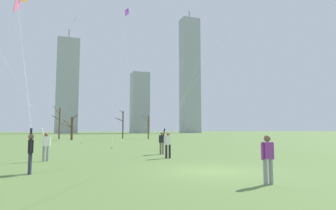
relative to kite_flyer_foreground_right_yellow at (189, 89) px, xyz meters
name	(u,v)px	position (x,y,z in m)	size (l,w,h in m)	color
ground_plane	(214,171)	(-1.48, -5.89, -4.49)	(400.00, 400.00, 0.00)	#5B7A3D
kite_flyer_foreground_right_yellow	(189,89)	(0.00, 0.00, 0.00)	(7.73, 1.49, 16.47)	black
kite_flyer_far_back_pink	(27,116)	(-9.26, -3.14, -2.09)	(2.08, 6.56, 10.01)	#33384C
kite_flyer_foreground_left_blue	(198,86)	(0.81, 0.39, 0.32)	(9.55, 10.30, 19.57)	#726656
kite_flyer_midfield_center_red	(25,104)	(-9.79, -0.26, -1.33)	(5.04, 3.52, 10.22)	gray
bystander_far_off_by_trees	(268,157)	(-1.22, -9.08, -3.58)	(0.51, 0.22, 1.62)	gray
distant_kite_high_overhead_purple	(126,19)	(-1.17, 16.94, 11.35)	(3.10, 7.83, 17.58)	purple
distant_kite_drifting_left_green	(75,27)	(-7.23, 27.28, 13.20)	(1.42, 7.23, 19.79)	green
distant_kite_drifting_right_orange	(22,7)	(-13.68, 20.86, 12.67)	(2.63, 7.20, 19.13)	orange
bare_tree_far_right_edge	(123,124)	(2.18, 37.06, -1.65)	(1.78, 1.09, 5.68)	#423326
bare_tree_center	(72,127)	(-7.29, 32.77, -2.36)	(2.61, 3.30, 4.38)	#4C3828
bare_tree_right_of_center	(148,127)	(6.22, 32.79, -2.18)	(1.40, 2.64, 4.41)	brown
bare_tree_rightmost	(59,122)	(-9.46, 38.19, -1.39)	(1.48, 2.81, 6.06)	brown
skyline_mid_tower_left	(140,103)	(25.11, 117.76, 10.69)	(8.64, 7.75, 30.35)	#9EA3AD
skyline_wide_slab	(68,86)	(-9.26, 113.59, 16.69)	(9.43, 10.12, 47.54)	#9EA3AD
skyline_slender_spire	(190,75)	(49.23, 109.62, 24.92)	(9.21, 6.76, 63.20)	#9EA3AD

